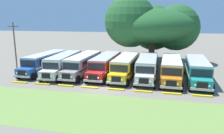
{
  "coord_description": "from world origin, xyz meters",
  "views": [
    {
      "loc": [
        6.61,
        -23.7,
        7.97
      ],
      "look_at": [
        0.0,
        4.38,
        1.6
      ],
      "focal_mm": 34.84,
      "sensor_mm": 36.0,
      "label": 1
    }
  ],
  "objects_px": {
    "parked_bus_slot_0": "(46,61)",
    "parked_bus_slot_5": "(147,66)",
    "parked_bus_slot_4": "(126,65)",
    "parked_bus_slot_7": "(197,69)",
    "parked_bus_slot_2": "(83,63)",
    "broad_shade_tree": "(152,26)",
    "parked_bus_slot_3": "(106,64)",
    "utility_pole": "(15,46)",
    "parked_bus_slot_1": "(63,63)",
    "parked_bus_slot_6": "(171,68)"
  },
  "relations": [
    {
      "from": "parked_bus_slot_0",
      "to": "parked_bus_slot_5",
      "type": "xyz_separation_m",
      "value": [
        15.61,
        -0.03,
        0.0
      ]
    },
    {
      "from": "parked_bus_slot_4",
      "to": "parked_bus_slot_7",
      "type": "relative_size",
      "value": 1.0
    },
    {
      "from": "parked_bus_slot_2",
      "to": "broad_shade_tree",
      "type": "xyz_separation_m",
      "value": [
        9.21,
        11.05,
        5.24
      ]
    },
    {
      "from": "parked_bus_slot_3",
      "to": "parked_bus_slot_4",
      "type": "relative_size",
      "value": 1.0
    },
    {
      "from": "utility_pole",
      "to": "parked_bus_slot_1",
      "type": "bearing_deg",
      "value": 6.49
    },
    {
      "from": "parked_bus_slot_0",
      "to": "parked_bus_slot_1",
      "type": "bearing_deg",
      "value": 83.3
    },
    {
      "from": "parked_bus_slot_5",
      "to": "utility_pole",
      "type": "distance_m",
      "value": 19.96
    },
    {
      "from": "parked_bus_slot_7",
      "to": "parked_bus_slot_6",
      "type": "bearing_deg",
      "value": -86.67
    },
    {
      "from": "parked_bus_slot_5",
      "to": "parked_bus_slot_4",
      "type": "bearing_deg",
      "value": -90.29
    },
    {
      "from": "parked_bus_slot_2",
      "to": "parked_bus_slot_1",
      "type": "bearing_deg",
      "value": -82.05
    },
    {
      "from": "parked_bus_slot_1",
      "to": "broad_shade_tree",
      "type": "bearing_deg",
      "value": 129.64
    },
    {
      "from": "parked_bus_slot_2",
      "to": "parked_bus_slot_6",
      "type": "height_order",
      "value": "same"
    },
    {
      "from": "parked_bus_slot_0",
      "to": "broad_shade_tree",
      "type": "height_order",
      "value": "broad_shade_tree"
    },
    {
      "from": "parked_bus_slot_4",
      "to": "utility_pole",
      "type": "xyz_separation_m",
      "value": [
        -16.73,
        -1.31,
        2.44
      ]
    },
    {
      "from": "parked_bus_slot_0",
      "to": "parked_bus_slot_7",
      "type": "height_order",
      "value": "same"
    },
    {
      "from": "parked_bus_slot_6",
      "to": "parked_bus_slot_3",
      "type": "bearing_deg",
      "value": -91.91
    },
    {
      "from": "parked_bus_slot_1",
      "to": "parked_bus_slot_2",
      "type": "distance_m",
      "value": 3.02
    },
    {
      "from": "parked_bus_slot_4",
      "to": "parked_bus_slot_0",
      "type": "bearing_deg",
      "value": -88.68
    },
    {
      "from": "parked_bus_slot_0",
      "to": "parked_bus_slot_4",
      "type": "bearing_deg",
      "value": 92.01
    },
    {
      "from": "parked_bus_slot_3",
      "to": "parked_bus_slot_5",
      "type": "height_order",
      "value": "same"
    },
    {
      "from": "utility_pole",
      "to": "parked_bus_slot_3",
      "type": "bearing_deg",
      "value": 6.32
    },
    {
      "from": "parked_bus_slot_4",
      "to": "utility_pole",
      "type": "distance_m",
      "value": 16.96
    },
    {
      "from": "parked_bus_slot_1",
      "to": "parked_bus_slot_2",
      "type": "xyz_separation_m",
      "value": [
        3.0,
        0.36,
        0.0
      ]
    },
    {
      "from": "parked_bus_slot_5",
      "to": "parked_bus_slot_6",
      "type": "relative_size",
      "value": 1.0
    },
    {
      "from": "parked_bus_slot_1",
      "to": "parked_bus_slot_7",
      "type": "relative_size",
      "value": 1.0
    },
    {
      "from": "parked_bus_slot_5",
      "to": "broad_shade_tree",
      "type": "distance_m",
      "value": 12.12
    },
    {
      "from": "parked_bus_slot_0",
      "to": "parked_bus_slot_6",
      "type": "height_order",
      "value": "same"
    },
    {
      "from": "parked_bus_slot_1",
      "to": "parked_bus_slot_6",
      "type": "relative_size",
      "value": 1.0
    },
    {
      "from": "parked_bus_slot_4",
      "to": "parked_bus_slot_5",
      "type": "distance_m",
      "value": 3.04
    },
    {
      "from": "parked_bus_slot_2",
      "to": "parked_bus_slot_3",
      "type": "height_order",
      "value": "same"
    },
    {
      "from": "parked_bus_slot_0",
      "to": "parked_bus_slot_5",
      "type": "height_order",
      "value": "same"
    },
    {
      "from": "parked_bus_slot_3",
      "to": "utility_pole",
      "type": "distance_m",
      "value": 14.03
    },
    {
      "from": "parked_bus_slot_2",
      "to": "parked_bus_slot_4",
      "type": "distance_m",
      "value": 6.33
    },
    {
      "from": "parked_bus_slot_0",
      "to": "parked_bus_slot_4",
      "type": "relative_size",
      "value": 1.0
    },
    {
      "from": "parked_bus_slot_3",
      "to": "parked_bus_slot_4",
      "type": "height_order",
      "value": "same"
    },
    {
      "from": "parked_bus_slot_1",
      "to": "parked_bus_slot_4",
      "type": "height_order",
      "value": "same"
    },
    {
      "from": "parked_bus_slot_3",
      "to": "parked_bus_slot_6",
      "type": "height_order",
      "value": "same"
    },
    {
      "from": "parked_bus_slot_1",
      "to": "broad_shade_tree",
      "type": "height_order",
      "value": "broad_shade_tree"
    },
    {
      "from": "parked_bus_slot_2",
      "to": "parked_bus_slot_6",
      "type": "distance_m",
      "value": 12.56
    },
    {
      "from": "broad_shade_tree",
      "to": "parked_bus_slot_1",
      "type": "bearing_deg",
      "value": -136.95
    },
    {
      "from": "parked_bus_slot_4",
      "to": "parked_bus_slot_6",
      "type": "xyz_separation_m",
      "value": [
        6.23,
        -0.3,
        0.0
      ]
    },
    {
      "from": "parked_bus_slot_0",
      "to": "broad_shade_tree",
      "type": "relative_size",
      "value": 0.65
    },
    {
      "from": "parked_bus_slot_0",
      "to": "parked_bus_slot_5",
      "type": "bearing_deg",
      "value": 92.06
    },
    {
      "from": "parked_bus_slot_0",
      "to": "parked_bus_slot_7",
      "type": "xyz_separation_m",
      "value": [
        22.1,
        -0.27,
        0.0
      ]
    },
    {
      "from": "parked_bus_slot_2",
      "to": "parked_bus_slot_7",
      "type": "height_order",
      "value": "same"
    },
    {
      "from": "parked_bus_slot_3",
      "to": "parked_bus_slot_2",
      "type": "bearing_deg",
      "value": -83.74
    },
    {
      "from": "parked_bus_slot_0",
      "to": "broad_shade_tree",
      "type": "distance_m",
      "value": 19.63
    },
    {
      "from": "parked_bus_slot_5",
      "to": "parked_bus_slot_6",
      "type": "bearing_deg",
      "value": 84.05
    },
    {
      "from": "broad_shade_tree",
      "to": "utility_pole",
      "type": "height_order",
      "value": "broad_shade_tree"
    },
    {
      "from": "parked_bus_slot_3",
      "to": "parked_bus_slot_4",
      "type": "distance_m",
      "value": 3.01
    }
  ]
}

